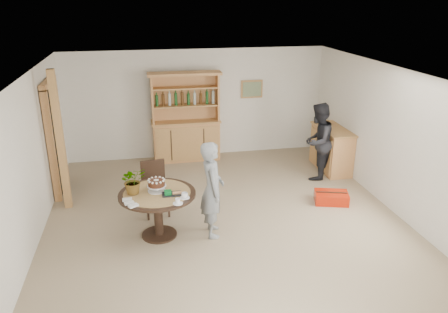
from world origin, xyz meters
TOP-DOWN VIEW (x-y plane):
  - ground at (0.00, 0.00)m, footprint 7.00×7.00m
  - room_shell at (0.00, 0.01)m, footprint 6.04×7.04m
  - doorway at (-2.93, 2.00)m, footprint 0.13×1.10m
  - pine_post at (-2.70, 1.20)m, footprint 0.12×0.12m
  - hutch at (-0.30, 3.24)m, footprint 1.62×0.54m
  - sideboard at (2.74, 2.00)m, footprint 0.54×1.26m
  - dining_table at (-1.14, -0.13)m, footprint 1.20×1.20m
  - dining_chair at (-1.15, 0.69)m, footprint 0.47×0.47m
  - birthday_cake at (-1.14, -0.08)m, footprint 0.30×0.30m
  - flower_vase at (-1.49, -0.08)m, footprint 0.47×0.44m
  - gift_tray at (-0.92, -0.26)m, footprint 0.30×0.20m
  - coffee_cup_a at (-0.74, -0.41)m, footprint 0.15×0.15m
  - coffee_cup_b at (-0.86, -0.58)m, footprint 0.15×0.15m
  - napkins at (-1.55, -0.45)m, footprint 0.24×0.33m
  - teen_boy at (-0.29, -0.23)m, footprint 0.41×0.59m
  - adult_person at (2.23, 1.61)m, footprint 0.98×0.98m
  - red_suitcase at (2.07, 0.43)m, footprint 0.69×0.56m

SIDE VIEW (x-z plane):
  - ground at x=0.00m, z-range 0.00..0.00m
  - red_suitcase at x=2.07m, z-range 0.00..0.21m
  - sideboard at x=2.74m, z-range 0.00..0.94m
  - dining_chair at x=-1.15m, z-range 0.06..1.01m
  - dining_table at x=-1.14m, z-range 0.22..0.98m
  - hutch at x=-0.30m, z-range -0.33..1.71m
  - napkins at x=-1.55m, z-range 0.76..0.79m
  - teen_boy at x=-0.29m, z-range 0.00..1.56m
  - gift_tray at x=-0.92m, z-range 0.75..0.83m
  - coffee_cup_b at x=-0.86m, z-range 0.75..0.84m
  - coffee_cup_a at x=-0.74m, z-range 0.76..0.84m
  - adult_person at x=2.23m, z-range 0.00..1.61m
  - birthday_cake at x=-1.14m, z-range 0.78..0.98m
  - flower_vase at x=-1.49m, z-range 0.76..1.18m
  - doorway at x=-2.93m, z-range 0.02..2.20m
  - pine_post at x=-2.70m, z-range 0.00..2.50m
  - room_shell at x=0.00m, z-range 0.48..3.00m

